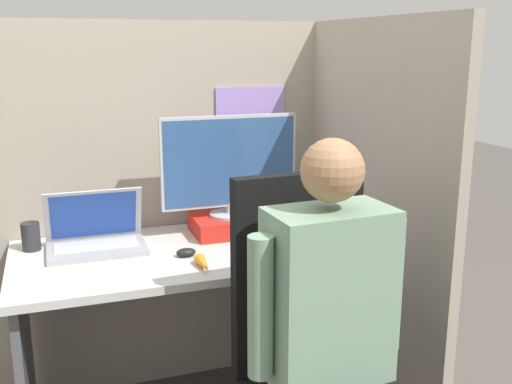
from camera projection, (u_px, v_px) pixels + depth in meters
cubicle_panel_back at (171, 209)px, 2.63m from camera, size 1.83×0.05×1.61m
cubicle_panel_right at (356, 221)px, 2.46m from camera, size 0.04×1.30×1.61m
desk at (190, 295)px, 2.36m from camera, size 1.33×0.67×0.74m
paper_box at (231, 224)px, 2.51m from camera, size 0.31×0.24×0.07m
monitor at (230, 165)px, 2.46m from camera, size 0.57×0.17×0.42m
laptop at (96, 238)px, 2.30m from camera, size 0.37×0.24×0.24m
mouse at (186, 252)px, 2.24m from camera, size 0.07×0.05×0.03m
stapler at (307, 220)px, 2.60m from camera, size 0.04×0.17×0.06m
carrot_toy at (203, 264)px, 2.10m from camera, size 0.04×0.15×0.04m
office_chair at (312, 362)px, 1.83m from camera, size 0.53×0.57×1.13m
person at (335, 336)px, 1.63m from camera, size 0.48×0.43×1.28m
pen_cup at (31, 236)px, 2.30m from camera, size 0.07×0.07×0.11m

